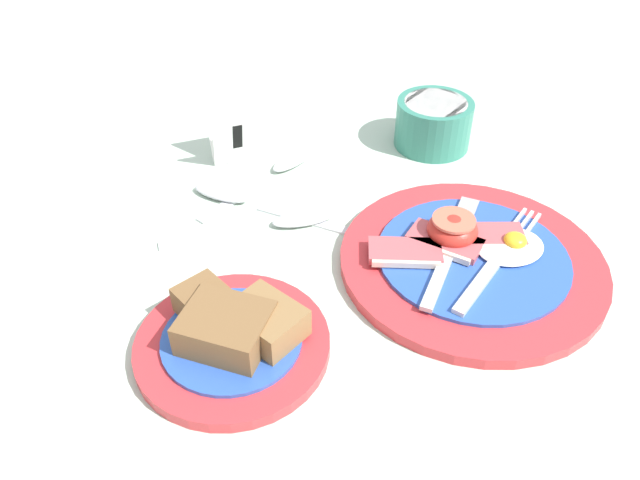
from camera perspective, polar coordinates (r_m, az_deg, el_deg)
The scene contains 8 objects.
ground_plane at distance 0.59m, azimuth 7.92°, elevation -6.57°, with size 3.00×3.00×0.00m, color #B7CCB7.
breakfast_plate at distance 0.65m, azimuth 13.57°, elevation -1.54°, with size 0.27×0.27×0.04m.
bread_plate at distance 0.55m, azimuth -7.96°, elevation -8.55°, with size 0.17×0.17×0.05m.
sugar_cup at distance 0.83m, azimuth 10.34°, elevation 10.55°, with size 0.10×0.10×0.06m.
number_card at distance 0.78m, azimuth -7.79°, elevation 9.59°, with size 0.07×0.05×0.07m.
teaspoon_by_saucer at distance 0.77m, azimuth -3.79°, elevation 6.50°, with size 0.19×0.09×0.01m.
teaspoon_near_cup at distance 0.68m, azimuth -3.74°, elevation 1.56°, with size 0.19×0.06×0.01m.
teaspoon_stray at distance 0.72m, azimuth -7.17°, elevation 3.72°, with size 0.13×0.16×0.01m.
Camera 1 is at (-0.26, -0.32, 0.42)m, focal length 35.00 mm.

